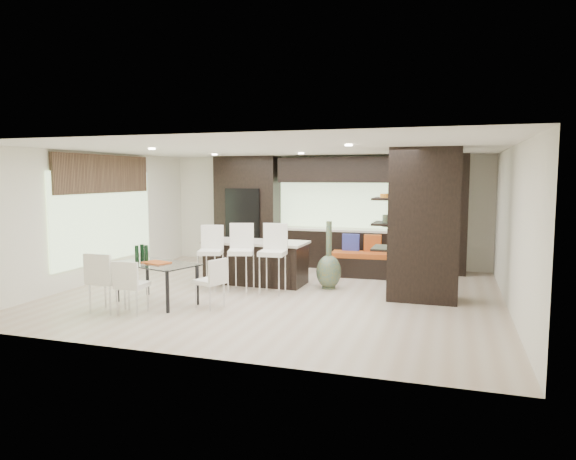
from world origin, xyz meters
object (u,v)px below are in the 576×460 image
(floor_vase, at_px, (329,255))
(chair_near, at_px, (132,289))
(bench, at_px, (364,265))
(stool_mid, at_px, (241,264))
(chair_end, at_px, (210,285))
(kitchen_island, at_px, (256,262))
(stool_right, at_px, (273,266))
(stool_left, at_px, (211,264))
(chair_far, at_px, (107,284))
(dining_table, at_px, (157,283))

(floor_vase, xyz_separation_m, chair_near, (-2.58, -2.77, -0.26))
(bench, bearing_deg, chair_near, -128.84)
(stool_mid, xyz_separation_m, bench, (2.01, 2.14, -0.25))
(stool_mid, bearing_deg, chair_end, -107.61)
(kitchen_island, relative_size, stool_right, 1.98)
(stool_left, bearing_deg, stool_right, -15.77)
(floor_vase, bearing_deg, chair_far, -137.34)
(stool_right, bearing_deg, stool_mid, 175.30)
(chair_near, height_order, chair_end, chair_near)
(chair_near, distance_m, chair_end, 1.24)
(chair_near, distance_m, chair_far, 0.46)
(bench, bearing_deg, floor_vase, -110.95)
(kitchen_island, height_order, stool_left, stool_left)
(stool_left, distance_m, chair_end, 1.47)
(floor_vase, height_order, dining_table, floor_vase)
(kitchen_island, relative_size, floor_vase, 1.58)
(dining_table, bearing_deg, chair_end, 17.66)
(stool_left, distance_m, stool_right, 1.29)
(dining_table, bearing_deg, chair_far, -104.16)
(stool_right, relative_size, chair_far, 1.17)
(stool_left, height_order, chair_near, stool_left)
(stool_mid, xyz_separation_m, chair_far, (-1.49, -2.05, -0.07))
(stool_mid, height_order, chair_near, stool_mid)
(kitchen_island, height_order, bench, kitchen_island)
(stool_mid, bearing_deg, stool_right, -17.48)
(chair_far, height_order, chair_end, chair_far)
(kitchen_island, height_order, stool_mid, stool_mid)
(stool_right, relative_size, dining_table, 0.73)
(kitchen_island, xyz_separation_m, chair_near, (-1.03, -2.81, -0.03))
(kitchen_island, relative_size, chair_far, 2.32)
(stool_left, height_order, stool_mid, stool_mid)
(stool_left, bearing_deg, kitchen_island, 34.98)
(floor_vase, xyz_separation_m, chair_far, (-3.03, -2.80, -0.21))
(stool_mid, relative_size, chair_near, 1.30)
(stool_mid, xyz_separation_m, stool_right, (0.64, -0.00, 0.01))
(stool_left, bearing_deg, stool_mid, -16.07)
(kitchen_island, height_order, chair_near, kitchen_island)
(stool_mid, relative_size, floor_vase, 0.79)
(stool_left, xyz_separation_m, bench, (2.65, 2.13, -0.23))
(stool_left, distance_m, stool_mid, 0.64)
(stool_mid, height_order, chair_far, stool_mid)
(kitchen_island, height_order, chair_end, kitchen_island)
(chair_near, bearing_deg, stool_right, 46.35)
(chair_end, bearing_deg, stool_mid, 18.48)
(chair_end, bearing_deg, floor_vase, -18.22)
(stool_left, xyz_separation_m, dining_table, (-0.39, -1.32, -0.15))
(kitchen_island, distance_m, chair_far, 3.20)
(stool_left, relative_size, chair_far, 1.11)
(dining_table, xyz_separation_m, chair_far, (-0.46, -0.74, 0.10))
(stool_right, distance_m, chair_near, 2.63)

